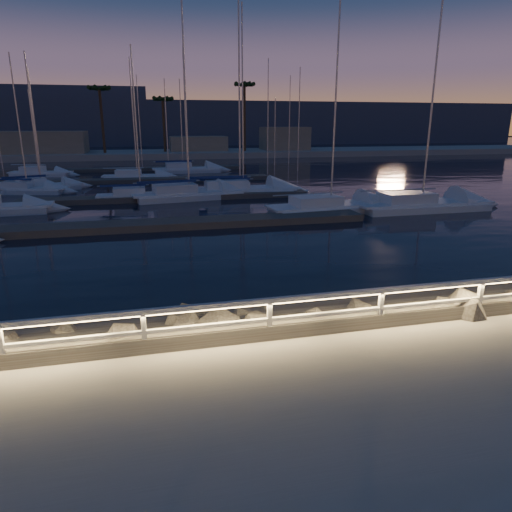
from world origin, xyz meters
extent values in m
plane|color=#A09C90|center=(0.00, 0.00, 0.00)|extent=(400.00, 400.00, 0.00)
cube|color=#A09C90|center=(0.00, -2.50, -0.10)|extent=(240.00, 5.00, 0.20)
cube|color=#69645A|center=(0.00, 1.50, -0.30)|extent=(240.00, 3.45, 1.29)
plane|color=black|center=(0.00, 80.00, -0.60)|extent=(320.00, 320.00, 0.00)
plane|color=black|center=(0.00, 0.00, -1.20)|extent=(400.00, 400.00, 0.00)
cube|color=silver|center=(-5.00, 0.00, 0.50)|extent=(0.11, 0.11, 1.00)
cube|color=silver|center=(-2.00, 0.00, 0.50)|extent=(0.11, 0.11, 1.00)
cube|color=silver|center=(1.00, 0.00, 0.50)|extent=(0.11, 0.11, 1.00)
cube|color=silver|center=(4.00, 0.00, 0.50)|extent=(0.11, 0.11, 1.00)
cube|color=silver|center=(7.00, 0.00, 0.50)|extent=(0.11, 0.11, 1.00)
cube|color=silver|center=(0.00, 0.00, 1.00)|extent=(44.00, 0.12, 0.12)
cube|color=silver|center=(0.00, 0.00, 0.50)|extent=(44.00, 0.09, 0.09)
cube|color=#E3B466|center=(0.00, -0.02, 0.92)|extent=(44.00, 0.04, 0.03)
sphere|color=#69645A|center=(-1.29, 1.53, -0.22)|extent=(0.78, 0.78, 0.78)
sphere|color=#69645A|center=(8.99, 1.12, -0.14)|extent=(0.91, 0.91, 0.91)
sphere|color=#69645A|center=(-0.85, 1.36, -0.19)|extent=(0.89, 0.89, 0.89)
sphere|color=#69645A|center=(4.82, 2.18, -0.36)|extent=(0.87, 0.87, 0.87)
sphere|color=#69645A|center=(-0.06, 1.18, -0.15)|extent=(1.06, 1.06, 1.06)
sphere|color=#69645A|center=(3.60, 1.92, -0.31)|extent=(0.97, 0.97, 0.97)
cube|color=#5E544E|center=(0.00, 16.00, -0.40)|extent=(22.00, 2.00, 0.40)
cube|color=#5E544E|center=(0.00, 26.00, -0.40)|extent=(22.00, 2.00, 0.40)
cube|color=#5E544E|center=(0.00, 38.00, -0.40)|extent=(22.00, 2.00, 0.40)
cube|color=#5E544E|center=(0.00, 50.00, -0.40)|extent=(22.00, 2.00, 0.40)
cube|color=#A09C90|center=(0.00, 74.00, -0.20)|extent=(160.00, 14.00, 1.20)
cube|color=gray|center=(-18.00, 74.00, 1.80)|extent=(14.00, 8.00, 4.00)
cube|color=gray|center=(8.00, 75.00, 1.30)|extent=(10.00, 6.00, 3.00)
cube|color=gray|center=(24.00, 74.00, 2.10)|extent=(8.00, 7.00, 4.60)
cylinder|color=brown|center=(-8.00, 72.00, 5.65)|extent=(0.44, 0.44, 10.50)
cylinder|color=brown|center=(2.00, 73.00, 4.90)|extent=(0.44, 0.44, 9.00)
cylinder|color=brown|center=(16.00, 72.00, 6.15)|extent=(0.44, 0.44, 11.50)
cube|color=#374055|center=(0.00, 130.00, 4.00)|extent=(220.00, 30.00, 14.00)
cube|color=silver|center=(1.56, 26.03, -0.45)|extent=(8.49, 3.91, 0.59)
cube|color=silver|center=(1.56, 26.03, -0.07)|extent=(9.11, 3.61, 0.16)
cube|color=silver|center=(0.44, 25.86, 0.30)|extent=(3.45, 2.49, 0.70)
cylinder|color=#A7A7AB|center=(1.56, 26.03, 7.13)|extent=(0.13, 0.13, 14.20)
cylinder|color=#A7A7AB|center=(-0.13, 25.78, 0.84)|extent=(5.07, 0.84, 0.09)
cube|color=silver|center=(16.58, 17.48, -0.45)|extent=(8.90, 3.01, 0.60)
cube|color=silver|center=(16.58, 17.48, -0.07)|extent=(9.64, 2.57, 0.16)
cube|color=silver|center=(15.34, 17.47, 0.31)|extent=(3.47, 2.24, 0.70)
cylinder|color=#A7A7AB|center=(16.58, 17.48, 7.75)|extent=(0.13, 0.13, 15.43)
cylinder|color=#A7A7AB|center=(14.73, 17.47, 0.85)|extent=(5.55, 0.11, 0.09)
cube|color=silver|center=(-2.14, 26.30, -0.45)|extent=(6.11, 2.08, 0.48)
cube|color=silver|center=(-2.14, 26.30, -0.15)|extent=(6.62, 1.78, 0.13)
cube|color=silver|center=(-2.99, 26.30, 0.15)|extent=(2.38, 1.54, 0.56)
cylinder|color=#A7A7AB|center=(-2.14, 26.30, 5.23)|extent=(0.10, 0.10, 10.58)
cylinder|color=#A7A7AB|center=(-3.41, 26.29, 0.59)|extent=(3.81, 0.10, 0.07)
cube|color=silver|center=(5.89, 27.24, -0.45)|extent=(8.64, 2.92, 0.62)
cube|color=silver|center=(5.89, 27.24, -0.05)|extent=(9.36, 2.49, 0.17)
cube|color=silver|center=(4.69, 27.24, 0.34)|extent=(3.37, 2.17, 0.73)
cylinder|color=#A7A7AB|center=(5.89, 27.24, 7.55)|extent=(0.14, 0.14, 14.98)
cylinder|color=#A7A7AB|center=(4.09, 27.25, 0.91)|extent=(5.39, 0.12, 0.09)
cube|color=silver|center=(10.21, 18.23, -0.45)|extent=(8.25, 3.48, 0.54)
cube|color=silver|center=(10.21, 18.23, -0.11)|extent=(8.87, 3.15, 0.15)
cube|color=silver|center=(9.11, 18.11, 0.23)|extent=(3.31, 2.31, 0.63)
cylinder|color=#A7A7AB|center=(10.21, 18.23, 6.94)|extent=(0.12, 0.12, 13.91)
cylinder|color=#A7A7AB|center=(8.55, 18.06, 0.72)|extent=(4.99, 0.59, 0.08)
cube|color=silver|center=(-10.67, 33.69, -0.45)|extent=(6.58, 4.14, 0.53)
cube|color=silver|center=(-10.67, 33.69, -0.11)|extent=(6.95, 4.03, 0.14)
cube|color=silver|center=(-11.48, 33.39, 0.22)|extent=(2.82, 2.31, 0.63)
cylinder|color=#A7A7AB|center=(-10.67, 33.69, 5.40)|extent=(0.12, 0.12, 10.84)
cylinder|color=#A7A7AB|center=(-11.89, 33.24, 0.71)|extent=(3.68, 1.44, 0.08)
cube|color=silver|center=(-11.51, 32.30, -0.45)|extent=(6.41, 3.48, 0.47)
cube|color=silver|center=(-11.51, 32.30, -0.15)|extent=(6.82, 3.31, 0.13)
cube|color=silver|center=(-12.33, 32.51, 0.15)|extent=(2.67, 2.06, 0.56)
cylinder|color=#A7A7AB|center=(-11.51, 32.30, 5.23)|extent=(0.10, 0.10, 10.58)
cylinder|color=#A7A7AB|center=(-12.74, 32.62, 0.59)|extent=(3.71, 1.01, 0.07)
cube|color=silver|center=(3.34, 46.41, -0.45)|extent=(7.79, 2.76, 0.56)
cube|color=silver|center=(3.34, 46.41, -0.10)|extent=(8.42, 2.39, 0.15)
cube|color=silver|center=(2.26, 46.39, 0.26)|extent=(3.05, 2.00, 0.66)
cylinder|color=#A7A7AB|center=(3.34, 46.41, 6.71)|extent=(0.12, 0.12, 13.41)
cylinder|color=#A7A7AB|center=(1.73, 46.37, 0.76)|extent=(4.83, 0.20, 0.08)
cube|color=silver|center=(6.14, 27.19, -0.45)|extent=(8.20, 3.35, 0.54)
cube|color=silver|center=(6.14, 27.19, -0.11)|extent=(8.82, 3.01, 0.15)
cube|color=silver|center=(5.03, 27.29, 0.23)|extent=(3.27, 2.26, 0.63)
cylinder|color=#A7A7AB|center=(6.14, 27.19, 6.93)|extent=(0.12, 0.12, 13.88)
cylinder|color=#A7A7AB|center=(4.48, 27.33, 0.72)|extent=(4.98, 0.51, 0.08)
cube|color=silver|center=(-13.09, 46.00, -0.45)|extent=(6.54, 3.45, 0.53)
cube|color=silver|center=(-13.09, 46.00, -0.11)|extent=(6.97, 3.27, 0.14)
cube|color=silver|center=(-13.93, 46.20, 0.22)|extent=(2.71, 2.07, 0.62)
cylinder|color=#A7A7AB|center=(-13.09, 46.00, 5.39)|extent=(0.12, 0.12, 10.81)
cylinder|color=#A7A7AB|center=(-14.35, 46.30, 0.70)|extent=(3.81, 0.97, 0.08)
cube|color=silver|center=(-2.51, 39.91, -0.45)|extent=(6.74, 2.72, 0.51)
cube|color=silver|center=(-2.51, 39.91, -0.12)|extent=(7.26, 2.44, 0.14)
cube|color=silver|center=(-3.42, 39.98, 0.20)|extent=(2.68, 1.85, 0.61)
cylinder|color=#A7A7AB|center=(-2.51, 39.91, 5.68)|extent=(0.11, 0.11, 11.43)
cylinder|color=#A7A7AB|center=(-3.87, 40.02, 0.67)|extent=(4.11, 0.41, 0.07)
camera|label=1|loc=(-1.74, -9.94, 5.13)|focal=32.00mm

